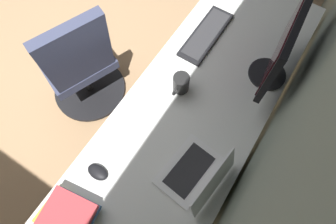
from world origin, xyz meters
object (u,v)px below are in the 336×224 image
mouse_main (98,172)px  coffee_mug (181,83)px  monitor_primary (284,44)px  office_chair (80,67)px  keyboard_main (206,34)px  laptop_leftmost (198,175)px  book_stack_near (65,220)px  drawer_pedestal (179,157)px

mouse_main → coffee_mug: bearing=171.4°
monitor_primary → office_chair: monitor_primary is taller
keyboard_main → coffee_mug: coffee_mug is taller
laptop_leftmost → monitor_primary: bearing=176.8°
book_stack_near → coffee_mug: (-0.82, 0.07, 0.01)m
book_stack_near → drawer_pedestal: bearing=159.7°
laptop_leftmost → coffee_mug: (-0.36, -0.31, 0.00)m
monitor_primary → coffee_mug: size_ratio=4.06×
drawer_pedestal → coffee_mug: coffee_mug is taller
office_chair → coffee_mug: bearing=96.5°
mouse_main → office_chair: (-0.50, -0.63, -0.29)m
monitor_primary → mouse_main: monitor_primary is taller
coffee_mug → office_chair: bearing=-83.5°
laptop_leftmost → keyboard_main: size_ratio=0.77×
drawer_pedestal → monitor_primary: bearing=160.1°
drawer_pedestal → laptop_leftmost: bearing=50.8°
book_stack_near → coffee_mug: coffee_mug is taller
laptop_leftmost → office_chair: 1.11m
monitor_primary → coffee_mug: 0.52m
monitor_primary → laptop_leftmost: size_ratio=1.56×
drawer_pedestal → monitor_primary: (-0.55, 0.20, 0.65)m
keyboard_main → mouse_main: mouse_main is taller
keyboard_main → coffee_mug: 0.38m
drawer_pedestal → monitor_primary: size_ratio=1.37×
mouse_main → book_stack_near: bearing=4.3°
office_chair → book_stack_near: bearing=41.3°
drawer_pedestal → monitor_primary: monitor_primary is taller
keyboard_main → book_stack_near: size_ratio=1.67×
monitor_primary → keyboard_main: (-0.05, -0.40, -0.25)m
laptop_leftmost → book_stack_near: (0.46, -0.38, -0.01)m
book_stack_near → mouse_main: bearing=-175.7°
coffee_mug → office_chair: size_ratio=0.13×
book_stack_near → office_chair: office_chair is taller
book_stack_near → keyboard_main: bearing=179.3°
drawer_pedestal → book_stack_near: size_ratio=2.76×
drawer_pedestal → office_chair: office_chair is taller
laptop_leftmost → mouse_main: laptop_leftmost is taller
drawer_pedestal → coffee_mug: 0.51m
laptop_leftmost → drawer_pedestal: bearing=-129.2°
monitor_primary → mouse_main: bearing=-25.6°
book_stack_near → office_chair: (-0.73, -0.65, -0.32)m
monitor_primary → laptop_leftmost: 0.71m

